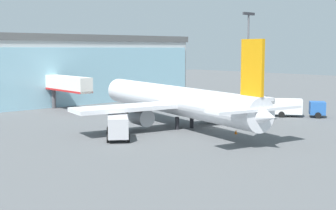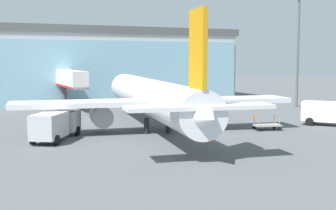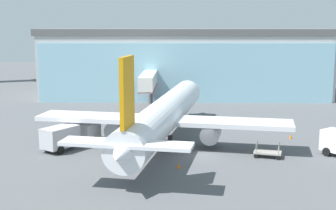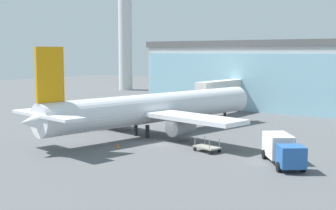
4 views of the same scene
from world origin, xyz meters
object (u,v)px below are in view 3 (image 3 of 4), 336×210
(baggage_cart, at_px, (268,153))
(safety_cone_wingtip, at_px, (291,136))
(catering_truck, at_px, (69,135))
(jet_bridge, at_px, (148,82))
(safety_cone_nose, at_px, (179,165))
(airplane, at_px, (164,116))

(baggage_cart, height_order, safety_cone_wingtip, baggage_cart)
(catering_truck, relative_size, safety_cone_wingtip, 13.11)
(catering_truck, height_order, safety_cone_wingtip, catering_truck)
(jet_bridge, xyz_separation_m, safety_cone_nose, (3.88, -32.02, -4.07))
(jet_bridge, bearing_deg, catering_truck, 164.47)
(jet_bridge, bearing_deg, safety_cone_nose, -170.42)
(airplane, height_order, safety_cone_wingtip, airplane)
(safety_cone_wingtip, bearing_deg, jet_bridge, 130.80)
(airplane, bearing_deg, baggage_cart, -104.16)
(airplane, distance_m, baggage_cart, 12.32)
(jet_bridge, relative_size, airplane, 0.34)
(catering_truck, relative_size, safety_cone_nose, 13.11)
(jet_bridge, relative_size, safety_cone_nose, 23.21)
(safety_cone_nose, distance_m, safety_cone_wingtip, 17.99)
(catering_truck, bearing_deg, jet_bridge, 17.50)
(airplane, bearing_deg, catering_truck, 109.14)
(catering_truck, distance_m, baggage_cart, 21.65)
(catering_truck, height_order, baggage_cart, catering_truck)
(airplane, relative_size, safety_cone_nose, 67.51)
(baggage_cart, distance_m, safety_cone_wingtip, 9.06)
(airplane, distance_m, safety_cone_nose, 9.50)
(airplane, xyz_separation_m, safety_cone_nose, (1.43, -8.86, -3.12))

